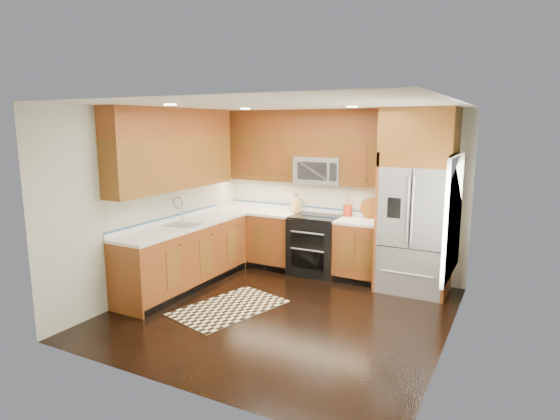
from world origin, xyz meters
The scene contains 16 objects.
ground centered at (0.00, 0.00, 0.00)m, with size 4.00×4.00×0.00m, color black.
wall_back centered at (0.00, 2.00, 1.30)m, with size 4.00×0.02×2.60m, color beige.
wall_left centered at (-2.00, 0.00, 1.30)m, with size 0.02×4.00×2.60m, color beige.
wall_right centered at (2.00, 0.00, 1.30)m, with size 0.02×4.00×2.60m, color beige.
window centered at (1.98, 0.20, 1.40)m, with size 0.04×1.10×1.30m.
base_cabinets centered at (-1.23, 0.90, 0.45)m, with size 2.85×3.00×0.90m.
countertop centered at (-1.09, 1.01, 0.92)m, with size 2.86×3.01×0.04m.
upper_cabinets centered at (-1.15, 1.09, 2.02)m, with size 2.85×3.00×1.15m.
range centered at (-0.25, 1.67, 0.47)m, with size 0.76×0.67×0.95m.
microwave centered at (-0.25, 1.80, 1.66)m, with size 0.76×0.40×0.42m.
refrigerator centered at (1.30, 1.63, 1.30)m, with size 0.98×0.75×2.60m.
sink_faucet centered at (-1.73, 0.23, 0.99)m, with size 0.54×0.44×0.37m.
rug centered at (-0.67, -0.20, 0.01)m, with size 0.86×1.43×0.01m, color black.
knife_block centered at (-0.69, 1.87, 1.07)m, with size 0.15×0.18×0.31m.
utensil_crock centered at (0.19, 1.90, 1.07)m, with size 0.15×0.15×0.38m.
cutting_board centered at (0.56, 1.93, 0.95)m, with size 0.33×0.33×0.02m, color brown.
Camera 1 is at (2.62, -5.01, 2.37)m, focal length 30.00 mm.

